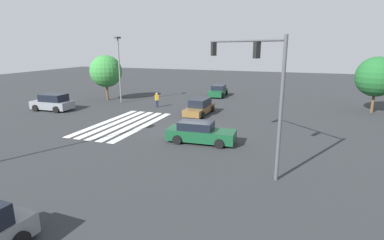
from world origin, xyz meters
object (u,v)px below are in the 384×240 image
pedestrian (157,99)px  street_light_pole_b (119,64)px  car_0 (218,91)px  car_5 (53,103)px  car_2 (200,133)px  tree_corner_b (106,71)px  car_1 (200,107)px  tree_corner_a (377,77)px  traffic_signal_mast (256,75)px

pedestrian → street_light_pole_b: street_light_pole_b is taller
pedestrian → street_light_pole_b: 6.49m
car_0 → car_5: (14.45, -13.85, 0.12)m
car_2 → tree_corner_b: (-12.07, -16.02, 2.83)m
car_0 → car_1: 11.10m
tree_corner_a → car_1: bearing=-67.7°
pedestrian → tree_corner_b: bearing=-147.2°
street_light_pole_b → tree_corner_b: size_ratio=1.37×
car_1 → car_0: bearing=-172.8°
car_5 → street_light_pole_b: 8.34m
traffic_signal_mast → car_0: (-22.36, -7.88, -4.36)m
car_0 → car_1: bearing=2.9°
car_5 → pedestrian: size_ratio=2.65×
car_2 → tree_corner_a: tree_corner_a is taller
street_light_pole_b → tree_corner_b: street_light_pole_b is taller
car_2 → tree_corner_b: bearing=140.3°
car_1 → pedestrian: (-1.63, -5.44, 0.16)m
traffic_signal_mast → car_5: (-7.92, -21.73, -4.25)m
traffic_signal_mast → car_5: traffic_signal_mast is taller
traffic_signal_mast → street_light_pole_b: 22.45m
car_2 → car_5: bearing=161.7°
traffic_signal_mast → car_0: size_ratio=1.60×
traffic_signal_mast → tree_corner_b: 25.10m
tree_corner_a → car_5: bearing=-72.2°
car_2 → car_0: bearing=98.5°
car_0 → street_light_pole_b: size_ratio=0.59×
tree_corner_b → street_light_pole_b: bearing=69.3°
car_1 → pedestrian: pedestrian is taller
car_5 → pedestrian: car_5 is taller
car_1 → tree_corner_a: size_ratio=0.87×
car_2 → car_1: bearing=105.8°
car_0 → tree_corner_b: (7.33, -12.17, 2.83)m
car_0 → pedestrian: 10.39m
tree_corner_b → tree_corner_a: bearing=95.6°
car_0 → tree_corner_b: 14.49m
car_5 → street_light_pole_b: size_ratio=0.56×
pedestrian → tree_corner_b: 8.49m
car_2 → tree_corner_b: 20.26m
car_0 → tree_corner_a: (4.48, 17.12, 2.89)m
car_5 → tree_corner_b: (-7.11, 1.68, 2.71)m
tree_corner_a → tree_corner_b: tree_corner_a is taller
car_0 → tree_corner_b: size_ratio=0.81×
car_0 → pedestrian: (9.42, -4.37, 0.19)m
tree_corner_a → tree_corner_b: (2.85, -29.29, -0.06)m
car_5 → pedestrian: (-5.03, 9.48, 0.07)m
pedestrian → street_light_pole_b: size_ratio=0.21×
car_1 → pedestrian: 5.68m
car_5 → pedestrian: bearing=-154.3°
traffic_signal_mast → car_5: size_ratio=1.67×
car_0 → tree_corner_b: bearing=-61.6°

